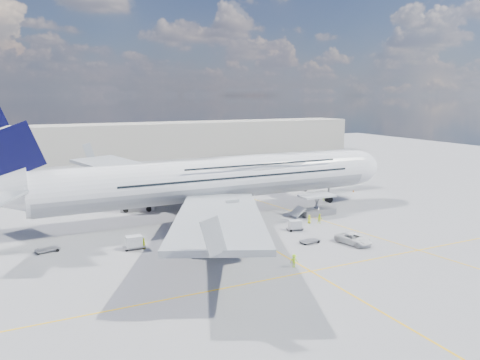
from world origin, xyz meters
name	(u,v)px	position (x,y,z in m)	size (l,w,h in m)	color
ground	(240,230)	(0.00, 0.00, 0.00)	(300.00, 300.00, 0.00)	gray
taxi_line_main	(240,230)	(0.00, 0.00, 0.01)	(0.25, 220.00, 0.01)	#F0B40C
taxi_line_cross	(311,271)	(0.00, -20.00, 0.01)	(120.00, 0.25, 0.01)	#F0B40C
taxi_line_diag	(282,208)	(14.00, 10.00, 0.01)	(0.25, 100.00, 0.01)	#F0B40C
airliner	(217,179)	(0.26, 10.00, 6.87)	(77.26, 79.15, 23.71)	white
jet_bridge	(318,161)	(29.81, 20.94, 6.85)	(18.80, 12.10, 8.50)	#B7B7BC
cargo_loader	(316,208)	(16.82, 2.89, 1.25)	(8.53, 3.20, 3.67)	silver
terminal	(117,142)	(0.00, 95.00, 6.00)	(180.00, 16.00, 12.00)	#B2AD9E
tree_line	(185,134)	(40.00, 140.00, 4.00)	(160.00, 6.00, 8.00)	#193814
dolly_row_a	(198,247)	(-10.36, -8.22, 1.08)	(3.41, 2.19, 2.01)	gray
dolly_row_b	(134,242)	(-17.62, -1.89, 1.03)	(3.10, 1.75, 1.92)	gray
dolly_row_c	(224,225)	(-2.37, 0.88, 0.97)	(3.20, 2.40, 1.80)	gray
dolly_back	(48,249)	(-28.73, 2.23, 0.35)	(3.36, 2.28, 0.45)	gray
dolly_nose_far	(310,241)	(6.29, -10.52, 0.33)	(3.06, 1.88, 0.43)	gray
dolly_nose_near	(295,225)	(7.93, -3.96, 0.88)	(2.81, 1.86, 1.64)	gray
baggage_tug	(206,228)	(-5.45, 1.04, 0.79)	(3.14, 2.31, 1.78)	white
catering_truck_inner	(137,202)	(-11.77, 20.08, 1.80)	(6.82, 3.89, 3.82)	gray
catering_truck_outer	(106,180)	(-12.86, 44.99, 2.01)	(7.35, 3.02, 4.34)	gray
service_van	(354,239)	(11.76, -13.79, 0.79)	(2.61, 5.67, 1.58)	white
crew_nose	(324,196)	(25.06, 11.72, 0.91)	(0.66, 0.43, 1.82)	#92E017
crew_loader	(320,219)	(13.78, -2.59, 0.88)	(0.86, 0.67, 1.76)	#C9E217
crew_wing	(144,243)	(-16.37, -2.46, 0.80)	(0.94, 0.39, 1.61)	#E4FF1A
crew_van	(309,219)	(12.35, -1.57, 0.76)	(0.75, 0.49, 1.53)	#F1FF1A
crew_tug	(294,261)	(-1.14, -17.89, 0.86)	(1.10, 0.64, 1.71)	#A2E618
cone_nose	(353,191)	(36.27, 15.93, 0.25)	(0.40, 0.40, 0.51)	orange
cone_wing_left_inner	(152,205)	(-8.30, 22.68, 0.28)	(0.45, 0.45, 0.57)	orange
cone_wing_left_outer	(112,195)	(-13.38, 35.94, 0.25)	(0.40, 0.40, 0.51)	orange
cone_wing_right_inner	(234,243)	(-4.02, -6.24, 0.25)	(0.40, 0.40, 0.51)	orange
cone_wing_right_outer	(218,248)	(-7.22, -7.56, 0.30)	(0.48, 0.48, 0.62)	orange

